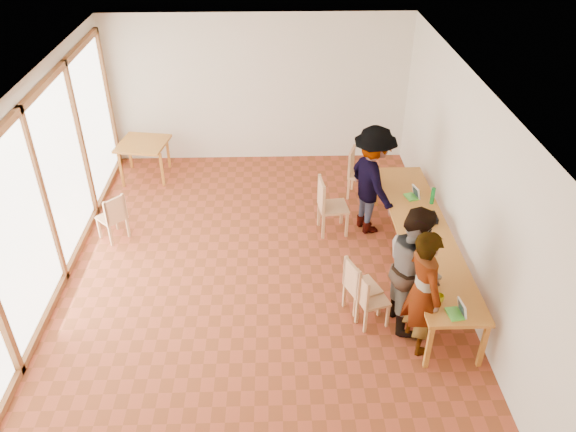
{
  "coord_description": "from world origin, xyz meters",
  "views": [
    {
      "loc": [
        0.27,
        -6.77,
        5.51
      ],
      "look_at": [
        0.47,
        -0.03,
        1.1
      ],
      "focal_mm": 35.0,
      "sensor_mm": 36.0,
      "label": 1
    }
  ],
  "objects": [
    {
      "name": "ground",
      "position": [
        0.0,
        0.0,
        0.0
      ],
      "size": [
        8.0,
        8.0,
        0.0
      ],
      "primitive_type": "plane",
      "color": "#9D4126",
      "rests_on": "ground"
    },
    {
      "name": "wall_back",
      "position": [
        0.0,
        4.0,
        1.5
      ],
      "size": [
        6.0,
        0.1,
        3.0
      ],
      "primitive_type": "cube",
      "color": "#EFE4CF",
      "rests_on": "ground"
    },
    {
      "name": "wall_right",
      "position": [
        3.0,
        0.0,
        1.5
      ],
      "size": [
        0.1,
        8.0,
        3.0
      ],
      "primitive_type": "cube",
      "color": "#EFE4CF",
      "rests_on": "ground"
    },
    {
      "name": "window_wall",
      "position": [
        -2.96,
        0.0,
        1.5
      ],
      "size": [
        0.1,
        8.0,
        3.0
      ],
      "primitive_type": "cube",
      "color": "white",
      "rests_on": "ground"
    },
    {
      "name": "ceiling",
      "position": [
        0.0,
        0.0,
        3.02
      ],
      "size": [
        6.0,
        8.0,
        0.04
      ],
      "primitive_type": "cube",
      "color": "white",
      "rests_on": "wall_back"
    },
    {
      "name": "communal_table",
      "position": [
        2.5,
        0.04,
        0.7
      ],
      "size": [
        0.8,
        4.0,
        0.75
      ],
      "color": "#C27F2B",
      "rests_on": "ground"
    },
    {
      "name": "side_table",
      "position": [
        -2.27,
        3.2,
        0.67
      ],
      "size": [
        0.9,
        0.9,
        0.75
      ],
      "rotation": [
        0.0,
        0.0,
        -0.16
      ],
      "color": "#C27F2B",
      "rests_on": "ground"
    },
    {
      "name": "chair_near",
      "position": [
        1.5,
        -1.09,
        0.51
      ],
      "size": [
        0.48,
        0.48,
        0.44
      ],
      "rotation": [
        0.0,
        0.0,
        0.29
      ],
      "color": "tan",
      "rests_on": "ground"
    },
    {
      "name": "chair_mid",
      "position": [
        1.39,
        -0.88,
        0.55
      ],
      "size": [
        0.55,
        0.55,
        0.48
      ],
      "rotation": [
        0.0,
        0.0,
        0.39
      ],
      "color": "tan",
      "rests_on": "ground"
    },
    {
      "name": "chair_far",
      "position": [
        1.16,
        1.16,
        0.62
      ],
      "size": [
        0.52,
        0.52,
        0.54
      ],
      "rotation": [
        0.0,
        0.0,
        0.11
      ],
      "color": "tan",
      "rests_on": "ground"
    },
    {
      "name": "chair_empty",
      "position": [
        1.8,
        2.36,
        0.58
      ],
      "size": [
        0.56,
        0.56,
        0.5
      ],
      "rotation": [
        0.0,
        0.0,
        -0.33
      ],
      "color": "tan",
      "rests_on": "ground"
    },
    {
      "name": "chair_spare",
      "position": [
        -2.37,
        1.02,
        0.52
      ],
      "size": [
        0.56,
        0.56,
        0.45
      ],
      "rotation": [
        0.0,
        0.0,
        2.38
      ],
      "color": "tan",
      "rests_on": "ground"
    },
    {
      "name": "person_near",
      "position": [
        2.1,
        -1.5,
        0.9
      ],
      "size": [
        0.61,
        0.76,
        1.8
      ],
      "primitive_type": "imported",
      "rotation": [
        0.0,
        0.0,
        1.89
      ],
      "color": "gray",
      "rests_on": "ground"
    },
    {
      "name": "person_mid",
      "position": [
        2.1,
        -1.02,
        0.91
      ],
      "size": [
        0.73,
        0.92,
        1.83
      ],
      "primitive_type": "imported",
      "rotation": [
        0.0,
        0.0,
        1.62
      ],
      "color": "gray",
      "rests_on": "ground"
    },
    {
      "name": "person_far",
      "position": [
        1.9,
        1.23,
        0.95
      ],
      "size": [
        1.07,
        1.39,
        1.89
      ],
      "primitive_type": "imported",
      "rotation": [
        0.0,
        0.0,
        1.91
      ],
      "color": "gray",
      "rests_on": "ground"
    },
    {
      "name": "laptop_near",
      "position": [
        2.5,
        -1.75,
        0.8
      ],
      "size": [
        0.23,
        0.25,
        0.2
      ],
      "rotation": [
        0.0,
        0.0,
        0.13
      ],
      "color": "#54C83E",
      "rests_on": "communal_table"
    },
    {
      "name": "laptop_mid",
      "position": [
        2.51,
        0.18,
        0.8
      ],
      "size": [
        0.23,
        0.25,
        0.19
      ],
      "rotation": [
        0.0,
        0.0,
        -0.19
      ],
      "color": "#54C83E",
      "rests_on": "communal_table"
    },
    {
      "name": "laptop_far",
      "position": [
        2.55,
        1.01,
        0.8
      ],
      "size": [
        0.25,
        0.27,
        0.19
      ],
      "rotation": [
        0.0,
        0.0,
        0.27
      ],
      "color": "#54C83E",
      "rests_on": "communal_table"
    },
    {
      "name": "yellow_mug",
      "position": [
        2.33,
        -1.51,
        0.8
      ],
      "size": [
        0.13,
        0.13,
        0.1
      ],
      "primitive_type": "imported",
      "rotation": [
        0.0,
        0.0,
        0.03
      ],
      "color": "gold",
      "rests_on": "communal_table"
    },
    {
      "name": "green_bottle",
      "position": [
        2.8,
        0.81,
        0.89
      ],
      "size": [
        0.07,
        0.07,
        0.28
      ],
      "primitive_type": "cylinder",
      "color": "#147F2B",
      "rests_on": "communal_table"
    },
    {
      "name": "clear_glass",
      "position": [
        2.22,
        -0.53,
        0.8
      ],
      "size": [
        0.07,
        0.07,
        0.09
      ],
      "primitive_type": "cylinder",
      "color": "silver",
      "rests_on": "communal_table"
    },
    {
      "name": "condiment_cup",
      "position": [
        2.35,
        0.0,
        0.78
      ],
      "size": [
        0.08,
        0.08,
        0.06
      ],
      "primitive_type": "cylinder",
      "color": "white",
      "rests_on": "communal_table"
    },
    {
      "name": "pink_phone",
      "position": [
        2.56,
        -1.79,
        0.76
      ],
      "size": [
        0.05,
        0.1,
        0.01
      ],
      "primitive_type": "cube",
      "color": "#E23478",
      "rests_on": "communal_table"
    },
    {
      "name": "black_pouch",
      "position": [
        2.68,
        0.33,
        0.8
      ],
      "size": [
        0.16,
        0.26,
        0.09
      ],
      "primitive_type": "cube",
      "color": "black",
      "rests_on": "communal_table"
    }
  ]
}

